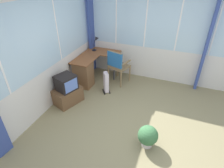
{
  "coord_description": "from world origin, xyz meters",
  "views": [
    {
      "loc": [
        -2.61,
        -0.56,
        2.84
      ],
      "look_at": [
        0.39,
        0.62,
        0.8
      ],
      "focal_mm": 29.6,
      "sensor_mm": 36.0,
      "label": 1
    }
  ],
  "objects_px": {
    "potted_plant": "(148,136)",
    "desk": "(85,71)",
    "tv_on_stand": "(67,91)",
    "tv_remote": "(110,51)",
    "desk_lamp": "(96,41)",
    "space_heater": "(106,82)",
    "wooden_armchair": "(117,63)"
  },
  "relations": [
    {
      "from": "tv_on_stand",
      "to": "potted_plant",
      "type": "distance_m",
      "value": 2.18
    },
    {
      "from": "wooden_armchair",
      "to": "tv_on_stand",
      "type": "distance_m",
      "value": 1.53
    },
    {
      "from": "desk_lamp",
      "to": "tv_remote",
      "type": "bearing_deg",
      "value": -90.85
    },
    {
      "from": "desk",
      "to": "potted_plant",
      "type": "height_order",
      "value": "desk"
    },
    {
      "from": "potted_plant",
      "to": "desk_lamp",
      "type": "bearing_deg",
      "value": 42.16
    },
    {
      "from": "desk_lamp",
      "to": "tv_remote",
      "type": "height_order",
      "value": "desk_lamp"
    },
    {
      "from": "desk",
      "to": "tv_on_stand",
      "type": "xyz_separation_m",
      "value": [
        -0.9,
        -0.0,
        -0.08
      ]
    },
    {
      "from": "tv_remote",
      "to": "potted_plant",
      "type": "bearing_deg",
      "value": -160.41
    },
    {
      "from": "tv_on_stand",
      "to": "potted_plant",
      "type": "xyz_separation_m",
      "value": [
        -0.61,
        -2.09,
        -0.09
      ]
    },
    {
      "from": "desk",
      "to": "space_heater",
      "type": "xyz_separation_m",
      "value": [
        -0.13,
        -0.68,
        -0.11
      ]
    },
    {
      "from": "tv_remote",
      "to": "tv_on_stand",
      "type": "xyz_separation_m",
      "value": [
        -1.7,
        0.44,
        -0.43
      ]
    },
    {
      "from": "desk",
      "to": "tv_remote",
      "type": "height_order",
      "value": "tv_remote"
    },
    {
      "from": "desk",
      "to": "space_heater",
      "type": "distance_m",
      "value": 0.7
    },
    {
      "from": "wooden_armchair",
      "to": "space_heater",
      "type": "xyz_separation_m",
      "value": [
        -0.51,
        0.11,
        -0.33
      ]
    },
    {
      "from": "tv_remote",
      "to": "wooden_armchair",
      "type": "relative_size",
      "value": 0.15
    },
    {
      "from": "tv_on_stand",
      "to": "desk",
      "type": "bearing_deg",
      "value": 0.11
    },
    {
      "from": "tv_on_stand",
      "to": "potted_plant",
      "type": "relative_size",
      "value": 1.67
    },
    {
      "from": "desk",
      "to": "tv_remote",
      "type": "relative_size",
      "value": 8.86
    },
    {
      "from": "potted_plant",
      "to": "tv_remote",
      "type": "bearing_deg",
      "value": 35.64
    },
    {
      "from": "desk",
      "to": "tv_remote",
      "type": "distance_m",
      "value": 0.98
    },
    {
      "from": "wooden_armchair",
      "to": "desk",
      "type": "bearing_deg",
      "value": 115.52
    },
    {
      "from": "wooden_armchair",
      "to": "potted_plant",
      "type": "bearing_deg",
      "value": -145.4
    },
    {
      "from": "desk",
      "to": "desk_lamp",
      "type": "bearing_deg",
      "value": 0.05
    },
    {
      "from": "tv_on_stand",
      "to": "space_heater",
      "type": "bearing_deg",
      "value": -41.54
    },
    {
      "from": "desk",
      "to": "desk_lamp",
      "type": "relative_size",
      "value": 3.26
    },
    {
      "from": "space_heater",
      "to": "tv_on_stand",
      "type": "bearing_deg",
      "value": 138.46
    },
    {
      "from": "tv_remote",
      "to": "potted_plant",
      "type": "xyz_separation_m",
      "value": [
        -2.31,
        -1.65,
        -0.51
      ]
    },
    {
      "from": "desk_lamp",
      "to": "tv_on_stand",
      "type": "distance_m",
      "value": 1.84
    },
    {
      "from": "tv_on_stand",
      "to": "potted_plant",
      "type": "height_order",
      "value": "tv_on_stand"
    },
    {
      "from": "potted_plant",
      "to": "desk",
      "type": "bearing_deg",
      "value": 54.32
    },
    {
      "from": "tv_remote",
      "to": "potted_plant",
      "type": "height_order",
      "value": "tv_remote"
    },
    {
      "from": "tv_remote",
      "to": "space_heater",
      "type": "distance_m",
      "value": 1.07
    }
  ]
}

